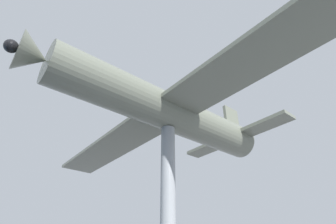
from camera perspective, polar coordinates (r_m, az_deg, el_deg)
name	(u,v)px	position (r m, az deg, el deg)	size (l,w,h in m)	color
support_pylon_central	(168,215)	(10.25, 0.00, -21.48)	(0.58, 0.58, 7.08)	#999EA3
suspended_airplane	(166,111)	(11.74, -0.36, 0.21)	(20.57, 12.00, 2.84)	slate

